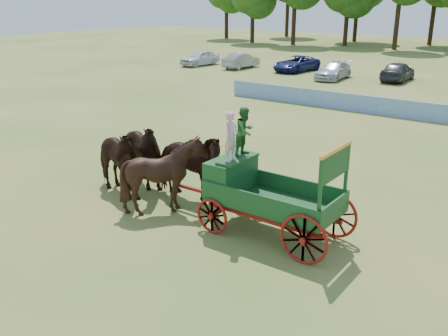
% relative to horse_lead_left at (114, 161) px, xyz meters
% --- Properties ---
extents(ground, '(160.00, 160.00, 0.00)m').
position_rel_horse_lead_left_xyz_m(ground, '(6.52, -0.16, -1.25)').
color(ground, '#9F8948').
rests_on(ground, ground).
extents(horse_lead_left, '(3.18, 1.97, 2.49)m').
position_rel_horse_lead_left_xyz_m(horse_lead_left, '(0.00, 0.00, 0.00)').
color(horse_lead_left, black).
rests_on(horse_lead_left, ground).
extents(horse_lead_right, '(3.18, 1.99, 2.49)m').
position_rel_horse_lead_left_xyz_m(horse_lead_right, '(0.00, 1.10, 0.00)').
color(horse_lead_right, black).
rests_on(horse_lead_right, ground).
extents(horse_wheel_left, '(2.53, 2.32, 2.50)m').
position_rel_horse_lead_left_xyz_m(horse_wheel_left, '(2.40, 0.00, 0.00)').
color(horse_wheel_left, black).
rests_on(horse_wheel_left, ground).
extents(horse_wheel_right, '(3.07, 1.63, 2.49)m').
position_rel_horse_lead_left_xyz_m(horse_wheel_right, '(2.40, 1.10, 0.00)').
color(horse_wheel_right, black).
rests_on(horse_wheel_right, ground).
extents(farm_dray, '(6.00, 2.00, 3.61)m').
position_rel_horse_lead_left_xyz_m(farm_dray, '(5.38, 0.57, 0.33)').
color(farm_dray, maroon).
rests_on(farm_dray, ground).
extents(sponsor_banner, '(26.00, 0.08, 1.05)m').
position_rel_horse_lead_left_xyz_m(sponsor_banner, '(5.52, 17.84, -0.72)').
color(sponsor_banner, '#1E4AA6').
rests_on(sponsor_banner, ground).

